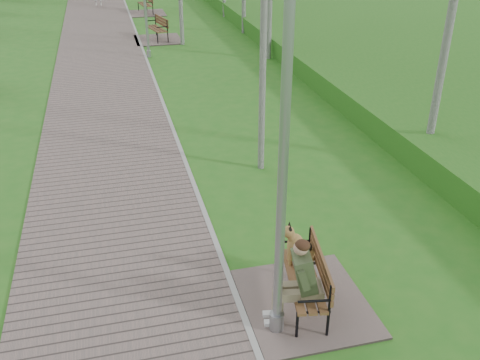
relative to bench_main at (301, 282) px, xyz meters
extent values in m
plane|color=#286E1D|center=(-0.92, 2.35, -0.47)|extent=(120.00, 120.00, 0.00)
cube|color=#6C5D57|center=(-2.67, 23.85, -0.45)|extent=(3.50, 67.00, 0.04)
cube|color=#999993|center=(-0.92, 23.85, -0.44)|extent=(0.10, 67.00, 0.05)
cube|color=#407C25|center=(11.08, 22.35, -0.47)|extent=(14.00, 70.00, 1.60)
cube|color=#6C5D57|center=(0.10, 0.05, -0.45)|extent=(1.90, 2.12, 0.04)
cube|color=brown|center=(0.05, 0.05, 0.01)|extent=(0.74, 1.64, 0.04)
cube|color=brown|center=(0.30, 0.01, 0.29)|extent=(0.32, 1.57, 0.35)
cube|color=#6C5D57|center=(-0.07, 18.78, -0.45)|extent=(2.07, 2.30, 0.04)
cube|color=brown|center=(-0.12, 18.78, 0.05)|extent=(0.88, 1.79, 0.05)
cube|color=brown|center=(0.15, 18.84, 0.36)|extent=(0.42, 1.69, 0.38)
cube|color=#6C5D57|center=(0.05, 25.54, -0.45)|extent=(2.05, 2.27, 0.04)
cube|color=brown|center=(0.00, 25.54, 0.04)|extent=(0.72, 1.76, 0.05)
cylinder|color=#97999E|center=(-0.52, -0.41, -0.31)|extent=(0.21, 0.21, 0.32)
cylinder|color=#97999E|center=(-0.52, -0.41, 2.22)|extent=(0.13, 0.13, 5.37)
cylinder|color=#97999E|center=(-0.77, 15.84, -0.34)|extent=(0.18, 0.18, 0.27)
cylinder|color=#97999E|center=(-0.77, 15.84, 1.74)|extent=(0.11, 0.11, 4.42)
camera|label=1|loc=(-2.50, -6.05, 5.13)|focal=40.00mm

